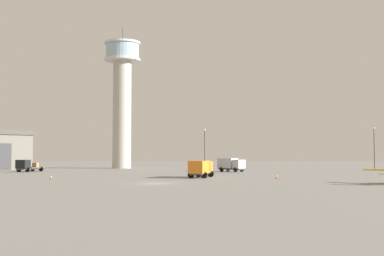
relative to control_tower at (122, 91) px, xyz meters
name	(u,v)px	position (x,y,z in m)	size (l,w,h in m)	color
ground_plane	(155,183)	(13.11, -66.77, -20.00)	(400.00, 400.00, 0.00)	gray
control_tower	(122,91)	(0.00, 0.00, 0.00)	(9.31, 9.31, 36.65)	#B2AD9E
truck_box_silver	(231,164)	(25.88, -26.38, -18.42)	(5.62, 5.55, 2.79)	#38383D
truck_flatbed_black	(27,166)	(-15.76, -26.21, -18.79)	(4.40, 7.51, 2.48)	#38383D
truck_box_orange	(201,168)	(19.14, -51.69, -18.49)	(4.18, 7.08, 2.61)	#38383D
light_post_west	(205,146)	(20.79, -17.93, -14.54)	(0.44, 0.44, 9.23)	#38383D
light_post_north	(374,145)	(57.63, -20.31, -14.40)	(0.44, 0.44, 9.52)	#38383D
traffic_cone_near_left	(277,176)	(30.33, -54.70, -19.65)	(0.36, 0.36, 0.72)	black
traffic_cone_near_right	(51,177)	(-2.84, -55.53, -19.73)	(0.36, 0.36, 0.56)	black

